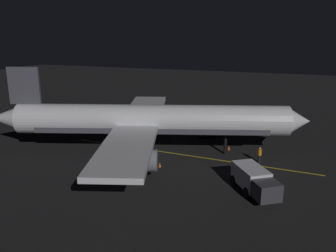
{
  "coord_description": "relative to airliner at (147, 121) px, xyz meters",
  "views": [
    {
      "loc": [
        35.99,
        15.01,
        13.9
      ],
      "look_at": [
        0.0,
        2.0,
        3.5
      ],
      "focal_mm": 37.16,
      "sensor_mm": 36.0,
      "label": 1
    }
  ],
  "objects": [
    {
      "name": "airliner",
      "position": [
        0.0,
        0.0,
        0.0
      ],
      "size": [
        32.17,
        36.57,
        10.08
      ],
      "color": "white",
      "rests_on": "ground_plane"
    },
    {
      "name": "catering_truck",
      "position": [
        -9.75,
        5.74,
        -2.61
      ],
      "size": [
        5.4,
        5.37,
        2.5
      ],
      "color": "maroon",
      "rests_on": "ground_plane"
    },
    {
      "name": "baggage_truck",
      "position": [
        6.5,
        13.09,
        -2.72
      ],
      "size": [
        5.86,
        4.9,
        2.19
      ],
      "color": "silver",
      "rests_on": "ground_plane"
    },
    {
      "name": "ground_crew_worker",
      "position": [
        -1.32,
        12.82,
        -2.99
      ],
      "size": [
        0.4,
        0.4,
        1.74
      ],
      "color": "black",
      "rests_on": "ground_plane"
    },
    {
      "name": "traffic_cone_near_right",
      "position": [
        3.72,
        3.04,
        -3.63
      ],
      "size": [
        0.5,
        0.5,
        0.55
      ],
      "color": "#EA590F",
      "rests_on": "ground_plane"
    },
    {
      "name": "traffic_cone_near_left",
      "position": [
        -4.35,
        8.92,
        -3.63
      ],
      "size": [
        0.5,
        0.5,
        0.55
      ],
      "color": "#EA590F",
      "rests_on": "ground_plane"
    },
    {
      "name": "ground_plane",
      "position": [
        -0.18,
        0.57,
        -3.98
      ],
      "size": [
        180.0,
        180.0,
        0.2
      ],
      "primitive_type": "cube",
      "color": "black"
    },
    {
      "name": "apron_guide_stripe",
      "position": [
        -0.79,
        4.57,
        -3.87
      ],
      "size": [
        2.24,
        29.82,
        0.01
      ],
      "primitive_type": "cube",
      "rotation": [
        0.0,
        0.0,
        -0.07
      ],
      "color": "gold",
      "rests_on": "ground_plane"
    }
  ]
}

